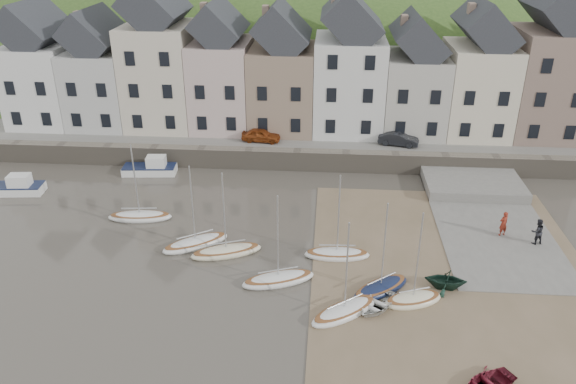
# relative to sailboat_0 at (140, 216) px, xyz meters

# --- Properties ---
(ground) EXTENTS (160.00, 160.00, 0.00)m
(ground) POSITION_rel_sailboat_0_xyz_m (11.32, -6.54, -0.26)
(ground) COLOR #484138
(ground) RESTS_ON ground
(quay_land) EXTENTS (90.00, 30.00, 1.50)m
(quay_land) POSITION_rel_sailboat_0_xyz_m (11.32, 25.46, 0.49)
(quay_land) COLOR #375522
(quay_land) RESTS_ON ground
(quay_street) EXTENTS (70.00, 7.00, 0.10)m
(quay_street) POSITION_rel_sailboat_0_xyz_m (11.32, 13.96, 1.29)
(quay_street) COLOR slate
(quay_street) RESTS_ON quay_land
(seawall) EXTENTS (70.00, 1.20, 1.80)m
(seawall) POSITION_rel_sailboat_0_xyz_m (11.32, 10.46, 0.64)
(seawall) COLOR slate
(seawall) RESTS_ON ground
(beach) EXTENTS (18.00, 26.00, 0.06)m
(beach) POSITION_rel_sailboat_0_xyz_m (22.32, -6.54, -0.23)
(beach) COLOR brown
(beach) RESTS_ON ground
(slipway) EXTENTS (8.00, 18.00, 0.12)m
(slipway) POSITION_rel_sailboat_0_xyz_m (26.32, 1.46, -0.20)
(slipway) COLOR slate
(slipway) RESTS_ON ground
(hillside) EXTENTS (134.40, 84.00, 84.00)m
(hillside) POSITION_rel_sailboat_0_xyz_m (6.32, 53.46, -18.25)
(hillside) COLOR #375522
(hillside) RESTS_ON ground
(townhouse_terrace) EXTENTS (61.05, 8.00, 13.93)m
(townhouse_terrace) POSITION_rel_sailboat_0_xyz_m (13.08, 17.46, 7.06)
(townhouse_terrace) COLOR silver
(townhouse_terrace) RESTS_ON quay_land
(sailboat_0) EXTENTS (4.95, 1.98, 6.32)m
(sailboat_0) POSITION_rel_sailboat_0_xyz_m (0.00, 0.00, 0.00)
(sailboat_0) COLOR white
(sailboat_0) RESTS_ON ground
(sailboat_1) EXTENTS (4.82, 3.91, 6.32)m
(sailboat_1) POSITION_rel_sailboat_0_xyz_m (5.07, -3.49, 0.00)
(sailboat_1) COLOR white
(sailboat_1) RESTS_ON ground
(sailboat_2) EXTENTS (5.09, 3.12, 6.32)m
(sailboat_2) POSITION_rel_sailboat_0_xyz_m (7.40, -4.41, -0.00)
(sailboat_2) COLOR beige
(sailboat_2) RESTS_ON ground
(sailboat_3) EXTENTS (4.91, 3.06, 6.32)m
(sailboat_3) POSITION_rel_sailboat_0_xyz_m (11.23, -7.40, 0.00)
(sailboat_3) COLOR white
(sailboat_3) RESTS_ON ground
(sailboat_4) EXTENTS (4.48, 1.71, 6.32)m
(sailboat_4) POSITION_rel_sailboat_0_xyz_m (14.91, -4.18, 0.00)
(sailboat_4) COLOR white
(sailboat_4) RESTS_ON ground
(sailboat_5) EXTENTS (4.21, 3.81, 6.32)m
(sailboat_5) POSITION_rel_sailboat_0_xyz_m (17.57, -7.85, 0.00)
(sailboat_5) COLOR #131D3C
(sailboat_5) RESTS_ON ground
(sailboat_6) EXTENTS (4.55, 4.00, 6.32)m
(sailboat_6) POSITION_rel_sailboat_0_xyz_m (15.33, -10.28, 0.00)
(sailboat_6) COLOR white
(sailboat_6) RESTS_ON ground
(sailboat_7) EXTENTS (3.90, 2.65, 6.32)m
(sailboat_7) POSITION_rel_sailboat_0_xyz_m (19.41, -8.87, 0.01)
(sailboat_7) COLOR beige
(sailboat_7) RESTS_ON ground
(motorboat_0) EXTENTS (5.06, 2.24, 1.70)m
(motorboat_0) POSITION_rel_sailboat_0_xyz_m (-11.71, 3.61, 0.32)
(motorboat_0) COLOR white
(motorboat_0) RESTS_ON ground
(motorboat_2) EXTENTS (4.81, 2.13, 1.70)m
(motorboat_2) POSITION_rel_sailboat_0_xyz_m (-1.59, 8.34, 0.32)
(motorboat_2) COLOR white
(motorboat_2) RESTS_ON ground
(rowboat_white) EXTENTS (3.61, 3.82, 0.64)m
(rowboat_white) POSITION_rel_sailboat_0_xyz_m (17.21, -9.57, 0.12)
(rowboat_white) COLOR silver
(rowboat_white) RESTS_ON beach
(rowboat_green) EXTENTS (2.75, 2.44, 1.33)m
(rowboat_green) POSITION_rel_sailboat_0_xyz_m (21.54, -7.30, 0.46)
(rowboat_green) COLOR #153025
(rowboat_green) RESTS_ON beach
(rowboat_red) EXTENTS (3.78, 3.52, 0.64)m
(rowboat_red) POSITION_rel_sailboat_0_xyz_m (22.16, -15.54, 0.12)
(rowboat_red) COLOR maroon
(rowboat_red) RESTS_ON beach
(person_red) EXTENTS (0.81, 0.69, 1.87)m
(person_red) POSITION_rel_sailboat_0_xyz_m (26.71, -0.51, 0.79)
(person_red) COLOR maroon
(person_red) RESTS_ON slipway
(person_dark) EXTENTS (1.07, 0.92, 1.89)m
(person_dark) POSITION_rel_sailboat_0_xyz_m (28.75, -1.49, 0.80)
(person_dark) COLOR black
(person_dark) RESTS_ON slipway
(car_left) EXTENTS (3.76, 1.83, 1.24)m
(car_left) POSITION_rel_sailboat_0_xyz_m (7.74, 12.96, 1.96)
(car_left) COLOR #8A3A14
(car_left) RESTS_ON quay_street
(car_right) EXTENTS (3.89, 2.08, 1.22)m
(car_right) POSITION_rel_sailboat_0_xyz_m (20.54, 12.96, 1.95)
(car_right) COLOR black
(car_right) RESTS_ON quay_street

